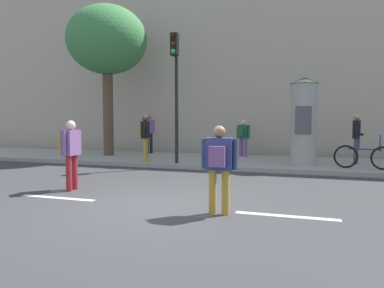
# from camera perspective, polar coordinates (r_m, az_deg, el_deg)

# --- Properties ---
(ground_plane) EXTENTS (80.00, 80.00, 0.00)m
(ground_plane) POSITION_cam_1_polar(r_m,az_deg,el_deg) (7.35, -4.91, -9.54)
(ground_plane) COLOR #38383A
(sidewalk_curb) EXTENTS (36.00, 4.00, 0.15)m
(sidewalk_curb) POSITION_cam_1_polar(r_m,az_deg,el_deg) (13.96, 6.34, -2.72)
(sidewalk_curb) COLOR #9E9B93
(sidewalk_curb) RESTS_ON ground_plane
(lane_markings) EXTENTS (25.80, 0.16, 0.01)m
(lane_markings) POSITION_cam_1_polar(r_m,az_deg,el_deg) (7.35, -4.91, -9.51)
(lane_markings) COLOR silver
(lane_markings) RESTS_ON ground_plane
(building_backdrop) EXTENTS (36.00, 5.00, 9.26)m
(building_backdrop) POSITION_cam_1_polar(r_m,az_deg,el_deg) (19.01, 9.58, 12.84)
(building_backdrop) COLOR #B7A893
(building_backdrop) RESTS_ON ground_plane
(traffic_light) EXTENTS (0.24, 0.45, 4.39)m
(traffic_light) POSITION_cam_1_polar(r_m,az_deg,el_deg) (12.69, -2.58, 10.30)
(traffic_light) COLOR black
(traffic_light) RESTS_ON sidewalk_curb
(poster_column) EXTENTS (0.94, 0.94, 2.91)m
(poster_column) POSITION_cam_1_polar(r_m,az_deg,el_deg) (12.83, 16.83, 3.46)
(poster_column) COLOR #9E9B93
(poster_column) RESTS_ON sidewalk_curb
(street_tree) EXTENTS (3.29, 3.29, 6.17)m
(street_tree) POSITION_cam_1_polar(r_m,az_deg,el_deg) (16.14, -12.98, 15.19)
(street_tree) COLOR brown
(street_tree) RESTS_ON sidewalk_curb
(pedestrian_tallest) EXTENTS (0.40, 0.66, 1.66)m
(pedestrian_tallest) POSITION_cam_1_polar(r_m,az_deg,el_deg) (9.21, -18.24, -0.66)
(pedestrian_tallest) COLOR maroon
(pedestrian_tallest) RESTS_ON ground_plane
(pedestrian_near_pole) EXTENTS (0.66, 0.40, 1.59)m
(pedestrian_near_pole) POSITION_cam_1_polar(r_m,az_deg,el_deg) (6.56, 4.19, -2.73)
(pedestrian_near_pole) COLOR #B78C33
(pedestrian_near_pole) RESTS_ON ground_plane
(pedestrian_in_red_top) EXTENTS (0.58, 0.52, 1.48)m
(pedestrian_in_red_top) POSITION_cam_1_polar(r_m,az_deg,el_deg) (15.06, 7.88, 1.41)
(pedestrian_in_red_top) COLOR #724C84
(pedestrian_in_red_top) RESTS_ON sidewalk_curb
(pedestrian_with_bag) EXTENTS (0.43, 0.54, 1.72)m
(pedestrian_with_bag) POSITION_cam_1_polar(r_m,az_deg,el_deg) (16.41, -6.66, 2.12)
(pedestrian_with_bag) COLOR black
(pedestrian_with_bag) RESTS_ON sidewalk_curb
(pedestrian_with_backpack) EXTENTS (0.30, 0.64, 1.72)m
(pedestrian_with_backpack) POSITION_cam_1_polar(r_m,az_deg,el_deg) (13.86, 24.03, 1.43)
(pedestrian_with_backpack) COLOR #4C4C51
(pedestrian_with_backpack) RESTS_ON sidewalk_curb
(pedestrian_in_light_jacket) EXTENTS (0.45, 0.59, 1.67)m
(pedestrian_in_light_jacket) POSITION_cam_1_polar(r_m,az_deg,el_deg) (13.27, -7.32, 1.56)
(pedestrian_in_light_jacket) COLOR #B78C33
(pedestrian_in_light_jacket) RESTS_ON sidewalk_curb
(bicycle_leaning) EXTENTS (1.76, 0.28, 1.09)m
(bicycle_leaning) POSITION_cam_1_polar(r_m,az_deg,el_deg) (12.49, 25.04, -1.75)
(bicycle_leaning) COLOR black
(bicycle_leaning) RESTS_ON sidewalk_curb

